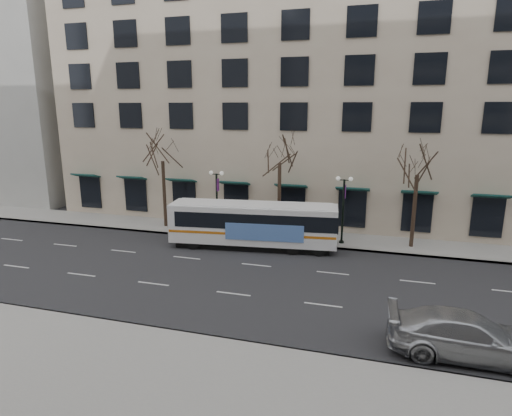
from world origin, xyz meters
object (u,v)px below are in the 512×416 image
(lamp_post_left, at_px, (217,199))
(lamp_post_right, at_px, (343,207))
(tree_far_left, at_px, (162,150))
(tree_far_mid, at_px, (280,151))
(tree_far_right, at_px, (418,161))
(city_bus, at_px, (254,224))
(silver_car, at_px, (467,336))

(lamp_post_left, bearing_deg, lamp_post_right, 0.00)
(tree_far_left, xyz_separation_m, tree_far_mid, (10.00, 0.00, 0.21))
(tree_far_right, height_order, city_bus, tree_far_right)
(tree_far_left, xyz_separation_m, lamp_post_left, (5.01, -0.60, -3.75))
(tree_far_right, relative_size, city_bus, 0.65)
(tree_far_right, bearing_deg, tree_far_left, 180.00)
(tree_far_right, height_order, silver_car, tree_far_right)
(tree_far_mid, relative_size, lamp_post_right, 1.64)
(tree_far_left, height_order, lamp_post_right, tree_far_left)
(lamp_post_right, bearing_deg, tree_far_right, 6.85)
(tree_far_right, distance_m, lamp_post_left, 15.40)
(lamp_post_left, height_order, city_bus, lamp_post_left)
(tree_far_mid, height_order, silver_car, tree_far_mid)
(tree_far_left, height_order, lamp_post_left, tree_far_left)
(tree_far_right, distance_m, lamp_post_right, 6.11)
(lamp_post_right, xyz_separation_m, city_bus, (-6.17, -2.39, -1.13))
(tree_far_left, xyz_separation_m, tree_far_right, (20.00, 0.00, -0.28))
(lamp_post_left, xyz_separation_m, lamp_post_right, (10.00, 0.00, 0.00))
(tree_far_mid, relative_size, silver_car, 1.33)
(tree_far_mid, distance_m, lamp_post_right, 6.41)
(tree_far_right, distance_m, silver_car, 15.25)
(tree_far_left, distance_m, tree_far_right, 20.00)
(lamp_post_left, bearing_deg, tree_far_left, 173.17)
(silver_car, bearing_deg, city_bus, 47.14)
(city_bus, relative_size, silver_car, 1.94)
(tree_far_left, distance_m, city_bus, 10.53)
(tree_far_left, height_order, silver_car, tree_far_left)
(tree_far_right, relative_size, silver_car, 1.26)
(tree_far_left, relative_size, silver_car, 1.30)
(city_bus, bearing_deg, lamp_post_right, 14.36)
(lamp_post_right, relative_size, city_bus, 0.42)
(lamp_post_left, bearing_deg, city_bus, -32.03)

